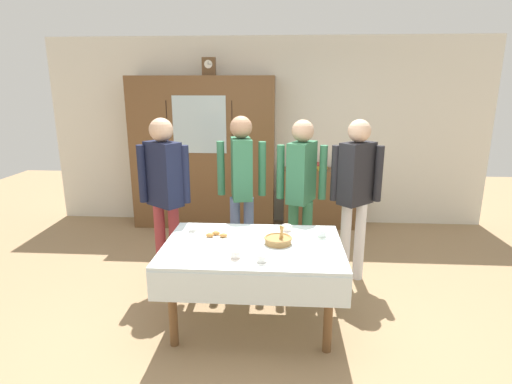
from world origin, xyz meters
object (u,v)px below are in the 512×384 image
(pastry_plate, at_px, (217,237))
(bookshelf_low, at_px, (320,198))
(spoon_front_edge, at_px, (224,229))
(tea_cup_back_edge, at_px, (193,228))
(wall_cabinet, at_px, (204,153))
(spoon_near_right, at_px, (217,258))
(tea_cup_mid_right, at_px, (236,255))
(person_near_right_end, at_px, (164,185))
(spoon_near_left, at_px, (298,263))
(tea_cup_front_edge, at_px, (287,229))
(mantel_clock, at_px, (209,66))
(book_stack, at_px, (321,166))
(tea_cup_mid_left, at_px, (322,234))
(dining_table, at_px, (253,257))
(person_beside_shelf, at_px, (242,179))
(person_behind_table_right, at_px, (301,183))
(tea_cup_far_left, at_px, (262,259))
(person_behind_table_left, at_px, (356,185))
(bread_basket, at_px, (278,240))

(pastry_plate, bearing_deg, bookshelf_low, 65.70)
(spoon_front_edge, bearing_deg, tea_cup_back_edge, -165.88)
(wall_cabinet, bearing_deg, spoon_near_right, -77.35)
(tea_cup_mid_right, relative_size, person_near_right_end, 0.08)
(spoon_near_left, bearing_deg, tea_cup_front_edge, 96.65)
(mantel_clock, relative_size, book_stack, 1.13)
(bookshelf_low, relative_size, spoon_front_edge, 8.92)
(tea_cup_mid_left, relative_size, person_near_right_end, 0.08)
(tea_cup_front_edge, bearing_deg, dining_table, -128.28)
(wall_cabinet, distance_m, person_near_right_end, 1.87)
(tea_cup_front_edge, xyz_separation_m, tea_cup_mid_right, (-0.40, -0.63, 0.00))
(tea_cup_mid_right, distance_m, person_beside_shelf, 1.35)
(spoon_near_left, distance_m, person_behind_table_right, 1.37)
(pastry_plate, relative_size, person_near_right_end, 0.16)
(wall_cabinet, relative_size, spoon_near_right, 18.12)
(person_behind_table_right, bearing_deg, dining_table, -113.55)
(book_stack, bearing_deg, spoon_front_edge, -115.87)
(tea_cup_far_left, distance_m, spoon_front_edge, 0.81)
(wall_cabinet, relative_size, spoon_near_left, 18.12)
(tea_cup_front_edge, xyz_separation_m, tea_cup_far_left, (-0.19, -0.69, 0.00))
(tea_cup_mid_left, xyz_separation_m, person_beside_shelf, (-0.79, 0.82, 0.29))
(tea_cup_far_left, relative_size, person_behind_table_right, 0.08)
(spoon_near_left, bearing_deg, person_behind_table_left, 63.93)
(tea_cup_mid_left, xyz_separation_m, person_near_right_end, (-1.53, 0.49, 0.30))
(spoon_near_right, height_order, person_near_right_end, person_near_right_end)
(bread_basket, xyz_separation_m, pastry_plate, (-0.54, 0.09, -0.02))
(book_stack, xyz_separation_m, tea_cup_front_edge, (-0.51, -2.28, -0.14))
(book_stack, distance_m, spoon_near_right, 3.11)
(tea_cup_mid_left, height_order, person_beside_shelf, person_beside_shelf)
(tea_cup_front_edge, distance_m, person_behind_table_left, 0.96)
(spoon_near_left, bearing_deg, spoon_front_edge, 132.80)
(dining_table, xyz_separation_m, person_beside_shelf, (-0.20, 1.06, 0.43))
(tea_cup_mid_right, bearing_deg, person_behind_table_right, 66.57)
(tea_cup_mid_left, distance_m, tea_cup_back_edge, 1.17)
(mantel_clock, bearing_deg, tea_cup_mid_left, -59.64)
(book_stack, xyz_separation_m, tea_cup_mid_left, (-0.20, -2.41, -0.14))
(bookshelf_low, xyz_separation_m, person_beside_shelf, (-0.99, -1.58, 0.63))
(pastry_plate, bearing_deg, person_beside_shelf, 81.78)
(bread_basket, xyz_separation_m, person_behind_table_right, (0.23, 0.94, 0.27))
(spoon_front_edge, bearing_deg, person_behind_table_right, 40.13)
(tea_cup_far_left, bearing_deg, spoon_front_edge, 118.77)
(tea_cup_mid_right, bearing_deg, bread_basket, 45.04)
(tea_cup_far_left, relative_size, person_near_right_end, 0.08)
(dining_table, xyz_separation_m, wall_cabinet, (-0.90, 2.59, 0.45))
(mantel_clock, distance_m, tea_cup_mid_right, 3.30)
(spoon_front_edge, bearing_deg, dining_table, -52.68)
(tea_cup_mid_left, bearing_deg, tea_cup_far_left, -131.84)
(bookshelf_low, bearing_deg, tea_cup_far_left, -103.34)
(mantel_clock, xyz_separation_m, person_behind_table_left, (1.78, -1.64, -1.23))
(dining_table, bearing_deg, spoon_near_left, -41.80)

